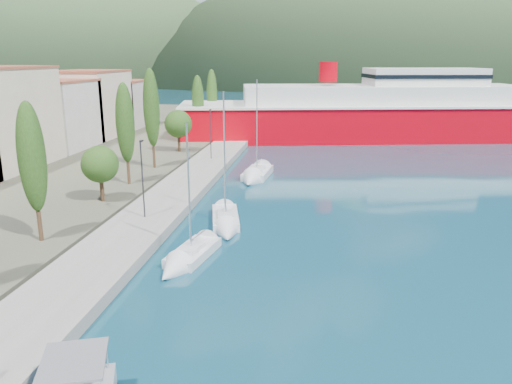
# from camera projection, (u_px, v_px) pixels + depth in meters

# --- Properties ---
(ground) EXTENTS (1400.00, 1400.00, 0.00)m
(ground) POSITION_uv_depth(u_px,v_px,m) (307.00, 105.00, 138.42)
(ground) COLOR navy
(quay) EXTENTS (5.00, 88.00, 0.80)m
(quay) POSITION_uv_depth(u_px,v_px,m) (183.00, 188.00, 49.58)
(quay) COLOR gray
(quay) RESTS_ON ground
(hills_far) EXTENTS (1480.00, 900.00, 180.00)m
(hills_far) POSITION_uv_depth(u_px,v_px,m) (445.00, 0.00, 577.19)
(hills_far) COLOR slate
(hills_far) RESTS_ON ground
(hills_near) EXTENTS (1010.00, 520.00, 115.00)m
(hills_near) POSITION_uv_depth(u_px,v_px,m) (460.00, 4.00, 354.33)
(hills_near) COLOR #3C5733
(hills_near) RESTS_ON ground
(town_buildings) EXTENTS (9.20, 69.20, 11.30)m
(town_buildings) POSITION_uv_depth(u_px,v_px,m) (25.00, 119.00, 61.64)
(town_buildings) COLOR beige
(town_buildings) RESTS_ON land_strip
(tree_row) EXTENTS (3.63, 64.39, 11.14)m
(tree_row) POSITION_uv_depth(u_px,v_px,m) (149.00, 123.00, 54.91)
(tree_row) COLOR #47301E
(tree_row) RESTS_ON land_strip
(lamp_posts) EXTENTS (0.15, 47.11, 6.06)m
(lamp_posts) POSITION_uv_depth(u_px,v_px,m) (144.00, 176.00, 38.60)
(lamp_posts) COLOR #2D2D33
(lamp_posts) RESTS_ON quay
(sailboat_near) EXTENTS (3.25, 7.09, 9.82)m
(sailboat_near) POSITION_uv_depth(u_px,v_px,m) (182.00, 262.00, 31.87)
(sailboat_near) COLOR silver
(sailboat_near) RESTS_ON ground
(sailboat_mid) EXTENTS (3.76, 8.08, 11.26)m
(sailboat_mid) POSITION_uv_depth(u_px,v_px,m) (226.00, 226.00, 38.76)
(sailboat_mid) COLOR silver
(sailboat_mid) RESTS_ON ground
(sailboat_far) EXTENTS (3.18, 8.11, 11.66)m
(sailboat_far) POSITION_uv_depth(u_px,v_px,m) (254.00, 177.00, 54.10)
(sailboat_far) COLOR silver
(sailboat_far) RESTS_ON ground
(ferry) EXTENTS (66.46, 25.39, 12.92)m
(ferry) POSITION_uv_depth(u_px,v_px,m) (383.00, 114.00, 81.44)
(ferry) COLOR #C3000D
(ferry) RESTS_ON ground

